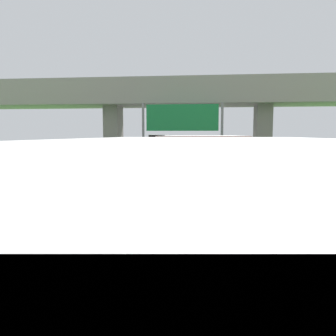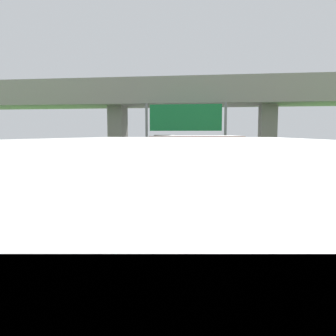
{
  "view_description": "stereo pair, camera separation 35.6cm",
  "coord_description": "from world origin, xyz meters",
  "px_view_note": "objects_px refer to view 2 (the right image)",
  "views": [
    {
      "loc": [
        1.55,
        4.25,
        3.48
      ],
      "look_at": [
        0.0,
        18.71,
        2.0
      ],
      "focal_mm": 35.41,
      "sensor_mm": 36.0,
      "label": 1
    },
    {
      "loc": [
        1.9,
        4.29,
        3.48
      ],
      "look_at": [
        0.0,
        18.71,
        2.0
      ],
      "focal_mm": 35.41,
      "sensor_mm": 36.0,
      "label": 2
    }
  ],
  "objects_px": {
    "truck_blue": "(166,145)",
    "car_green": "(204,181)",
    "construction_barrel_4": "(279,179)",
    "construction_barrel_2": "(325,210)",
    "truck_orange": "(200,179)",
    "car_white": "(211,157)",
    "overhead_highway_sign": "(185,123)",
    "construction_barrel_5": "(270,172)",
    "truck_red": "(172,301)",
    "construction_barrel_3": "(298,191)"
  },
  "relations": [
    {
      "from": "car_white",
      "to": "construction_barrel_3",
      "type": "distance_m",
      "value": 20.91
    },
    {
      "from": "construction_barrel_4",
      "to": "truck_blue",
      "type": "bearing_deg",
      "value": 114.26
    },
    {
      "from": "truck_blue",
      "to": "construction_barrel_3",
      "type": "xyz_separation_m",
      "value": [
        11.35,
        -29.55,
        -1.47
      ]
    },
    {
      "from": "construction_barrel_2",
      "to": "construction_barrel_5",
      "type": "relative_size",
      "value": 1.0
    },
    {
      "from": "car_green",
      "to": "construction_barrel_4",
      "type": "relative_size",
      "value": 4.56
    },
    {
      "from": "truck_orange",
      "to": "construction_barrel_5",
      "type": "height_order",
      "value": "truck_orange"
    },
    {
      "from": "construction_barrel_2",
      "to": "construction_barrel_4",
      "type": "relative_size",
      "value": 1.0
    },
    {
      "from": "truck_red",
      "to": "construction_barrel_3",
      "type": "distance_m",
      "value": 16.36
    },
    {
      "from": "truck_red",
      "to": "car_white",
      "type": "relative_size",
      "value": 1.78
    },
    {
      "from": "overhead_highway_sign",
      "to": "construction_barrel_4",
      "type": "relative_size",
      "value": 6.53
    },
    {
      "from": "overhead_highway_sign",
      "to": "car_green",
      "type": "bearing_deg",
      "value": -74.24
    },
    {
      "from": "truck_blue",
      "to": "construction_barrel_5",
      "type": "height_order",
      "value": "truck_blue"
    },
    {
      "from": "construction_barrel_2",
      "to": "construction_barrel_3",
      "type": "distance_m",
      "value": 4.58
    },
    {
      "from": "truck_blue",
      "to": "construction_barrel_2",
      "type": "height_order",
      "value": "truck_blue"
    },
    {
      "from": "overhead_highway_sign",
      "to": "truck_orange",
      "type": "xyz_separation_m",
      "value": [
        1.54,
        -12.61,
        -2.34
      ]
    },
    {
      "from": "car_green",
      "to": "construction_barrel_2",
      "type": "xyz_separation_m",
      "value": [
        4.97,
        -4.85,
        -0.4
      ]
    },
    {
      "from": "overhead_highway_sign",
      "to": "car_green",
      "type": "distance_m",
      "value": 6.48
    },
    {
      "from": "car_white",
      "to": "car_green",
      "type": "bearing_deg",
      "value": -91.01
    },
    {
      "from": "truck_red",
      "to": "construction_barrel_2",
      "type": "bearing_deg",
      "value": 65.81
    },
    {
      "from": "construction_barrel_4",
      "to": "truck_red",
      "type": "bearing_deg",
      "value": -103.76
    },
    {
      "from": "truck_orange",
      "to": "truck_blue",
      "type": "bearing_deg",
      "value": 99.79
    },
    {
      "from": "truck_red",
      "to": "construction_barrel_3",
      "type": "xyz_separation_m",
      "value": [
        5.01,
        15.5,
        -1.47
      ]
    },
    {
      "from": "construction_barrel_3",
      "to": "car_green",
      "type": "bearing_deg",
      "value": 176.89
    },
    {
      "from": "overhead_highway_sign",
      "to": "construction_barrel_2",
      "type": "xyz_separation_m",
      "value": [
        6.47,
        -10.15,
        -3.82
      ]
    },
    {
      "from": "truck_orange",
      "to": "construction_barrel_3",
      "type": "distance_m",
      "value": 8.78
    },
    {
      "from": "overhead_highway_sign",
      "to": "construction_barrel_5",
      "type": "bearing_deg",
      "value": 28.45
    },
    {
      "from": "overhead_highway_sign",
      "to": "car_green",
      "type": "height_order",
      "value": "overhead_highway_sign"
    },
    {
      "from": "truck_blue",
      "to": "construction_barrel_5",
      "type": "xyz_separation_m",
      "value": [
        11.4,
        -20.4,
        -1.47
      ]
    },
    {
      "from": "construction_barrel_5",
      "to": "overhead_highway_sign",
      "type": "bearing_deg",
      "value": -151.55
    },
    {
      "from": "truck_blue",
      "to": "truck_red",
      "type": "bearing_deg",
      "value": -81.99
    },
    {
      "from": "truck_orange",
      "to": "construction_barrel_4",
      "type": "height_order",
      "value": "truck_orange"
    },
    {
      "from": "car_white",
      "to": "construction_barrel_4",
      "type": "relative_size",
      "value": 4.56
    },
    {
      "from": "overhead_highway_sign",
      "to": "truck_orange",
      "type": "bearing_deg",
      "value": -83.06
    },
    {
      "from": "truck_blue",
      "to": "construction_barrel_4",
      "type": "distance_m",
      "value": 27.43
    },
    {
      "from": "car_green",
      "to": "truck_blue",
      "type": "bearing_deg",
      "value": 102.09
    },
    {
      "from": "car_green",
      "to": "truck_orange",
      "type": "bearing_deg",
      "value": -89.68
    },
    {
      "from": "truck_red",
      "to": "construction_barrel_5",
      "type": "bearing_deg",
      "value": 78.41
    },
    {
      "from": "car_white",
      "to": "construction_barrel_5",
      "type": "bearing_deg",
      "value": -66.94
    },
    {
      "from": "truck_orange",
      "to": "car_white",
      "type": "height_order",
      "value": "truck_orange"
    },
    {
      "from": "car_green",
      "to": "car_white",
      "type": "bearing_deg",
      "value": 88.99
    },
    {
      "from": "truck_blue",
      "to": "car_white",
      "type": "distance_m",
      "value": 11.38
    },
    {
      "from": "overhead_highway_sign",
      "to": "truck_red",
      "type": "distance_m",
      "value": 21.26
    },
    {
      "from": "truck_blue",
      "to": "car_green",
      "type": "relative_size",
      "value": 1.78
    },
    {
      "from": "construction_barrel_5",
      "to": "truck_blue",
      "type": "bearing_deg",
      "value": 119.2
    },
    {
      "from": "truck_orange",
      "to": "car_white",
      "type": "xyz_separation_m",
      "value": [
        0.31,
        27.41,
        -1.08
      ]
    },
    {
      "from": "truck_red",
      "to": "car_green",
      "type": "bearing_deg",
      "value": 90.25
    },
    {
      "from": "overhead_highway_sign",
      "to": "construction_barrel_5",
      "type": "height_order",
      "value": "overhead_highway_sign"
    },
    {
      "from": "overhead_highway_sign",
      "to": "car_white",
      "type": "bearing_deg",
      "value": 82.88
    },
    {
      "from": "construction_barrel_4",
      "to": "construction_barrel_5",
      "type": "bearing_deg",
      "value": 88.21
    },
    {
      "from": "car_white",
      "to": "construction_barrel_5",
      "type": "relative_size",
      "value": 4.56
    }
  ]
}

